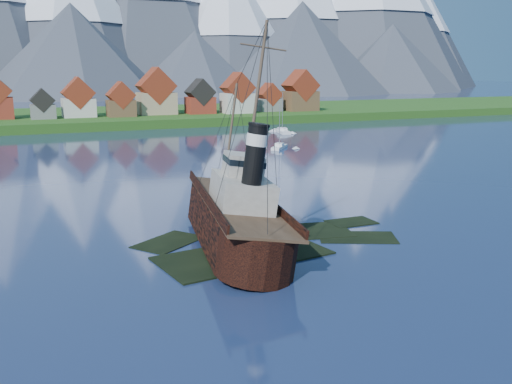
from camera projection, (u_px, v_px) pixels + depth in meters
name	position (u px, v px, depth m)	size (l,w,h in m)	color
ground	(261.00, 247.00, 63.72)	(1400.00, 1400.00, 0.00)	#1B294C
shoal	(268.00, 243.00, 66.41)	(31.71, 21.24, 1.14)	black
shore_bank	(80.00, 121.00, 216.26)	(600.00, 80.00, 3.20)	#1F4413
seawall	(94.00, 131.00, 182.16)	(600.00, 2.50, 2.00)	#3F3D38
tugboat_wreck	(227.00, 214.00, 65.53)	(7.62, 32.83, 26.02)	black
sailboat_d	(279.00, 147.00, 142.77)	(7.09, 7.74, 11.48)	white
sailboat_e	(282.00, 132.00, 178.18)	(5.00, 11.67, 13.15)	white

